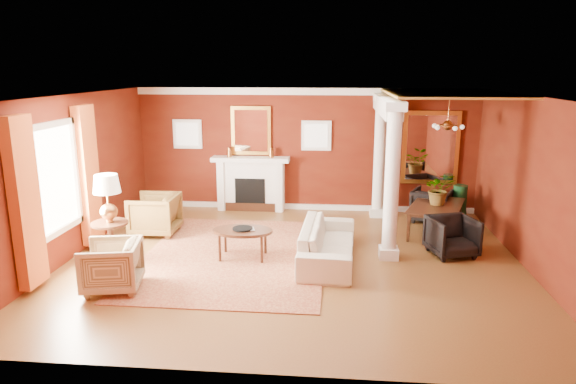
# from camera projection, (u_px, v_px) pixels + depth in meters

# --- Properties ---
(ground) EXTENTS (8.00, 8.00, 0.00)m
(ground) POSITION_uv_depth(u_px,v_px,m) (293.00, 261.00, 9.15)
(ground) COLOR brown
(ground) RESTS_ON ground
(room_shell) EXTENTS (8.04, 7.04, 2.92)m
(room_shell) POSITION_uv_depth(u_px,v_px,m) (294.00, 149.00, 8.68)
(room_shell) COLOR #601E0D
(room_shell) RESTS_ON ground
(fireplace) EXTENTS (1.85, 0.42, 1.29)m
(fireplace) POSITION_uv_depth(u_px,v_px,m) (251.00, 183.00, 12.33)
(fireplace) COLOR white
(fireplace) RESTS_ON ground
(overmantel_mirror) EXTENTS (0.95, 0.07, 1.15)m
(overmantel_mirror) POSITION_uv_depth(u_px,v_px,m) (251.00, 131.00, 12.16)
(overmantel_mirror) COLOR gold
(overmantel_mirror) RESTS_ON fireplace
(flank_window_left) EXTENTS (0.70, 0.07, 0.70)m
(flank_window_left) POSITION_uv_depth(u_px,v_px,m) (188.00, 134.00, 12.33)
(flank_window_left) COLOR white
(flank_window_left) RESTS_ON room_shell
(flank_window_right) EXTENTS (0.70, 0.07, 0.70)m
(flank_window_right) POSITION_uv_depth(u_px,v_px,m) (316.00, 136.00, 12.06)
(flank_window_right) COLOR white
(flank_window_right) RESTS_ON room_shell
(left_window) EXTENTS (0.21, 2.55, 2.60)m
(left_window) POSITION_uv_depth(u_px,v_px,m) (59.00, 186.00, 8.59)
(left_window) COLOR white
(left_window) RESTS_ON room_shell
(column_front) EXTENTS (0.36, 0.36, 2.80)m
(column_front) POSITION_uv_depth(u_px,v_px,m) (392.00, 181.00, 8.95)
(column_front) COLOR white
(column_front) RESTS_ON ground
(column_back) EXTENTS (0.36, 0.36, 2.80)m
(column_back) POSITION_uv_depth(u_px,v_px,m) (380.00, 155.00, 11.57)
(column_back) COLOR white
(column_back) RESTS_ON ground
(header_beam) EXTENTS (0.30, 3.20, 0.32)m
(header_beam) POSITION_uv_depth(u_px,v_px,m) (386.00, 106.00, 10.22)
(header_beam) COLOR white
(header_beam) RESTS_ON column_front
(amber_ceiling) EXTENTS (2.30, 3.40, 0.04)m
(amber_ceiling) POSITION_uv_depth(u_px,v_px,m) (448.00, 93.00, 9.91)
(amber_ceiling) COLOR gold
(amber_ceiling) RESTS_ON room_shell
(dining_mirror) EXTENTS (1.30, 0.07, 1.70)m
(dining_mirror) POSITION_uv_depth(u_px,v_px,m) (431.00, 148.00, 11.87)
(dining_mirror) COLOR gold
(dining_mirror) RESTS_ON room_shell
(chandelier) EXTENTS (0.60, 0.62, 0.75)m
(chandelier) POSITION_uv_depth(u_px,v_px,m) (448.00, 125.00, 10.10)
(chandelier) COLOR #AD7136
(chandelier) RESTS_ON room_shell
(crown_trim) EXTENTS (8.00, 0.08, 0.16)m
(crown_trim) POSITION_uv_depth(u_px,v_px,m) (306.00, 91.00, 11.83)
(crown_trim) COLOR white
(crown_trim) RESTS_ON room_shell
(base_trim) EXTENTS (8.00, 0.08, 0.12)m
(base_trim) POSITION_uv_depth(u_px,v_px,m) (305.00, 207.00, 12.49)
(base_trim) COLOR white
(base_trim) RESTS_ON ground
(rug) EXTENTS (3.29, 4.38, 0.02)m
(rug) POSITION_uv_depth(u_px,v_px,m) (235.00, 255.00, 9.39)
(rug) COLOR maroon
(rug) RESTS_ON ground
(sofa) EXTENTS (0.77, 2.33, 0.90)m
(sofa) POSITION_uv_depth(u_px,v_px,m) (328.00, 237.00, 9.07)
(sofa) COLOR #EEDFC8
(sofa) RESTS_ON ground
(armchair_leopard) EXTENTS (0.85, 0.91, 0.93)m
(armchair_leopard) POSITION_uv_depth(u_px,v_px,m) (155.00, 212.00, 10.52)
(armchair_leopard) COLOR black
(armchair_leopard) RESTS_ON ground
(armchair_stripe) EXTENTS (0.92, 0.96, 0.85)m
(armchair_stripe) POSITION_uv_depth(u_px,v_px,m) (111.00, 264.00, 7.88)
(armchair_stripe) COLOR #C9AF86
(armchair_stripe) RESTS_ON ground
(coffee_table) EXTENTS (1.07, 1.07, 0.54)m
(coffee_table) POSITION_uv_depth(u_px,v_px,m) (243.00, 232.00, 9.18)
(coffee_table) COLOR black
(coffee_table) RESTS_ON ground
(coffee_book) EXTENTS (0.16, 0.06, 0.22)m
(coffee_book) POSITION_uv_depth(u_px,v_px,m) (245.00, 224.00, 9.13)
(coffee_book) COLOR black
(coffee_book) RESTS_ON coffee_table
(side_table) EXTENTS (0.63, 0.63, 1.58)m
(side_table) POSITION_uv_depth(u_px,v_px,m) (108.00, 203.00, 8.85)
(side_table) COLOR black
(side_table) RESTS_ON ground
(dining_table) EXTENTS (1.14, 1.83, 0.96)m
(dining_table) POSITION_uv_depth(u_px,v_px,m) (438.00, 211.00, 10.55)
(dining_table) COLOR black
(dining_table) RESTS_ON ground
(dining_chair_near) EXTENTS (0.95, 0.92, 0.80)m
(dining_chair_near) POSITION_uv_depth(u_px,v_px,m) (452.00, 235.00, 9.33)
(dining_chair_near) COLOR black
(dining_chair_near) RESTS_ON ground
(dining_chair_far) EXTENTS (1.02, 1.00, 0.82)m
(dining_chair_far) POSITION_uv_depth(u_px,v_px,m) (432.00, 204.00, 11.41)
(dining_chair_far) COLOR black
(dining_chair_far) RESTS_ON ground
(green_urn) EXTENTS (0.34, 0.34, 0.82)m
(green_urn) POSITION_uv_depth(u_px,v_px,m) (459.00, 206.00, 11.51)
(green_urn) COLOR #143F1D
(green_urn) RESTS_ON ground
(potted_plant) EXTENTS (0.62, 0.69, 0.52)m
(potted_plant) POSITION_uv_depth(u_px,v_px,m) (440.00, 175.00, 10.44)
(potted_plant) COLOR #26591E
(potted_plant) RESTS_ON dining_table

